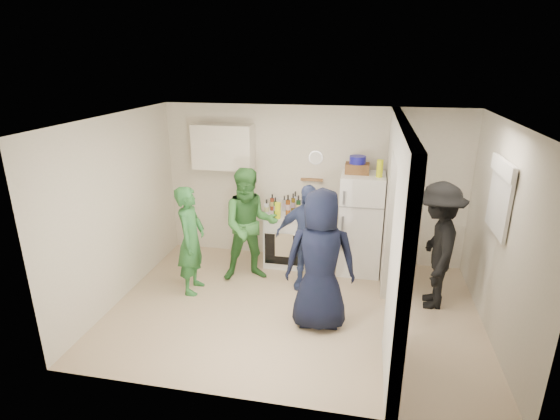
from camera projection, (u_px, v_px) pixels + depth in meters
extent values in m
plane|color=tan|center=(294.00, 309.00, 5.82)|extent=(4.80, 4.80, 0.00)
plane|color=silver|center=(312.00, 185.00, 6.98)|extent=(4.80, 0.00, 4.80)
plane|color=silver|center=(263.00, 289.00, 3.83)|extent=(4.80, 0.00, 4.80)
plane|color=silver|center=(118.00, 209.00, 5.85)|extent=(0.00, 3.40, 3.40)
plane|color=silver|center=(502.00, 236.00, 4.96)|extent=(0.00, 3.40, 3.40)
plane|color=white|center=(296.00, 120.00, 5.00)|extent=(4.80, 4.80, 0.00)
cube|color=silver|center=(390.00, 201.00, 6.20)|extent=(0.12, 1.20, 2.50)
cube|color=silver|center=(400.00, 270.00, 4.17)|extent=(0.12, 1.20, 2.50)
cube|color=silver|center=(402.00, 141.00, 4.84)|extent=(0.12, 1.00, 0.40)
cube|color=white|center=(288.00, 239.00, 7.01)|extent=(0.71, 0.59, 0.85)
cube|color=silver|center=(223.00, 147.00, 6.88)|extent=(0.95, 0.34, 0.70)
cube|color=white|center=(360.00, 224.00, 6.66)|extent=(0.64, 0.62, 1.55)
cube|color=brown|center=(357.00, 168.00, 6.44)|extent=(0.35, 0.25, 0.15)
cylinder|color=navy|center=(358.00, 160.00, 6.40)|extent=(0.24, 0.24, 0.11)
cylinder|color=#EFFF15|center=(380.00, 168.00, 6.23)|extent=(0.09, 0.09, 0.25)
cylinder|color=white|center=(316.00, 158.00, 6.81)|extent=(0.22, 0.02, 0.22)
cube|color=olive|center=(312.00, 180.00, 6.90)|extent=(0.35, 0.08, 0.03)
cube|color=black|center=(502.00, 198.00, 5.02)|extent=(0.03, 0.70, 0.80)
cube|color=white|center=(500.00, 197.00, 5.03)|extent=(0.04, 0.76, 0.86)
cube|color=white|center=(503.00, 168.00, 4.91)|extent=(0.04, 0.82, 0.18)
cylinder|color=#F1FF15|center=(278.00, 211.00, 6.65)|extent=(0.09, 0.09, 0.25)
cylinder|color=red|center=(300.00, 216.00, 6.62)|extent=(0.09, 0.09, 0.12)
imported|color=#2F732E|center=(191.00, 240.00, 6.06)|extent=(0.40, 0.58, 1.55)
imported|color=#3E8138|center=(250.00, 225.00, 6.39)|extent=(1.00, 0.89, 1.71)
imported|color=navy|center=(307.00, 237.00, 6.16)|extent=(0.92, 0.42, 1.55)
imported|color=black|center=(320.00, 260.00, 5.21)|extent=(0.92, 0.65, 1.76)
imported|color=black|center=(437.00, 246.00, 5.68)|extent=(0.70, 1.14, 1.71)
cylinder|color=maroon|center=(272.00, 202.00, 7.00)|extent=(0.07, 0.07, 0.27)
cylinder|color=#1A4F1B|center=(275.00, 206.00, 6.78)|extent=(0.06, 0.06, 0.29)
cylinder|color=#9BA1A8|center=(284.00, 203.00, 6.97)|extent=(0.06, 0.06, 0.25)
cylinder|color=brown|center=(288.00, 205.00, 6.78)|extent=(0.07, 0.07, 0.32)
cylinder|color=silver|center=(295.00, 201.00, 6.97)|extent=(0.07, 0.07, 0.32)
cylinder|color=#133519|center=(298.00, 205.00, 6.80)|extent=(0.07, 0.07, 0.31)
cylinder|color=olive|center=(305.00, 202.00, 6.92)|extent=(0.08, 0.08, 0.32)
cylinder|color=silver|center=(267.00, 207.00, 6.78)|extent=(0.08, 0.08, 0.26)
cylinder|color=#57440F|center=(293.00, 203.00, 6.89)|extent=(0.06, 0.06, 0.31)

